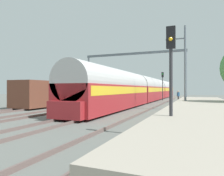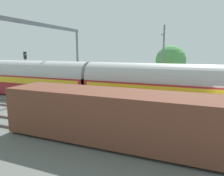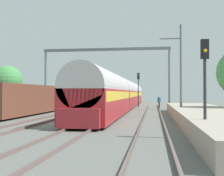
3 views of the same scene
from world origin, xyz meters
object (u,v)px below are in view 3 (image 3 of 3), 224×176
(railway_signal_far, at_px, (138,85))
(passenger_train, at_px, (124,94))
(freight_car, at_px, (24,100))
(catenary_gantry, at_px, (106,63))
(railway_signal_near, at_px, (205,75))
(person_crossing, at_px, (159,101))

(railway_signal_far, bearing_deg, passenger_train, -134.03)
(railway_signal_far, bearing_deg, freight_car, -121.88)
(railway_signal_far, xyz_separation_m, catenary_gantry, (-3.93, -5.11, 2.71))
(passenger_train, height_order, catenary_gantry, catenary_gantry)
(catenary_gantry, bearing_deg, railway_signal_near, -70.08)
(passenger_train, xyz_separation_m, railway_signal_near, (6.42, -26.41, 0.97))
(passenger_train, relative_size, railway_signal_far, 9.90)
(passenger_train, xyz_separation_m, person_crossing, (4.80, -1.26, -0.94))
(person_crossing, xyz_separation_m, railway_signal_far, (-2.88, 3.25, 2.16))
(person_crossing, height_order, catenary_gantry, catenary_gantry)
(railway_signal_near, bearing_deg, person_crossing, 93.70)
(railway_signal_near, distance_m, catenary_gantry, 24.94)
(freight_car, xyz_separation_m, catenary_gantry, (6.04, 10.93, 4.43))
(railway_signal_near, bearing_deg, railway_signal_far, 99.01)
(freight_car, bearing_deg, passenger_train, 60.18)
(passenger_train, height_order, freight_car, passenger_train)
(passenger_train, bearing_deg, freight_car, -119.82)
(person_crossing, bearing_deg, freight_car, -80.96)
(passenger_train, xyz_separation_m, catenary_gantry, (-2.01, -3.13, 3.93))
(person_crossing, height_order, railway_signal_near, railway_signal_near)
(freight_car, bearing_deg, railway_signal_near, -40.48)
(freight_car, distance_m, catenary_gantry, 13.25)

